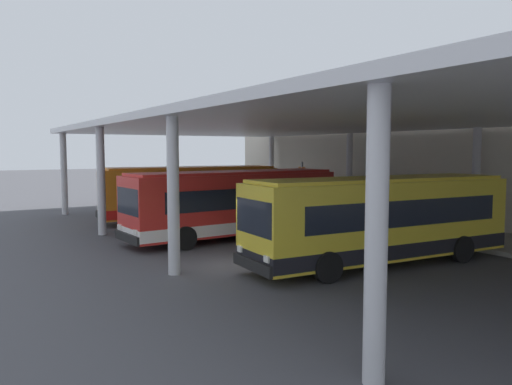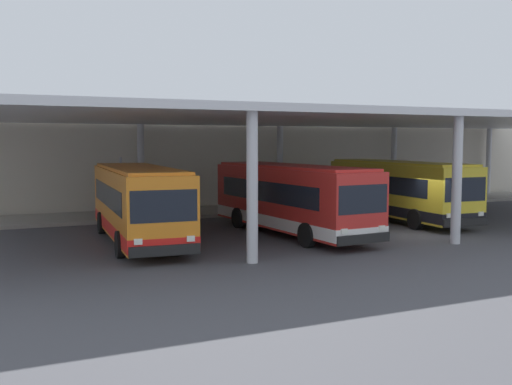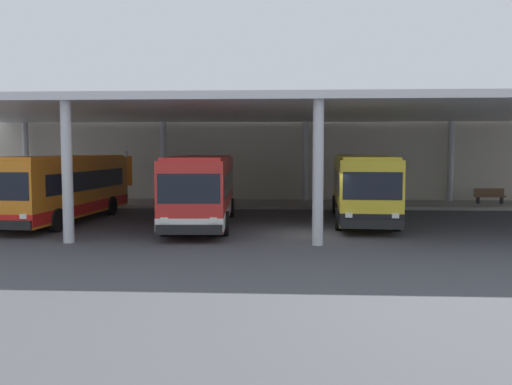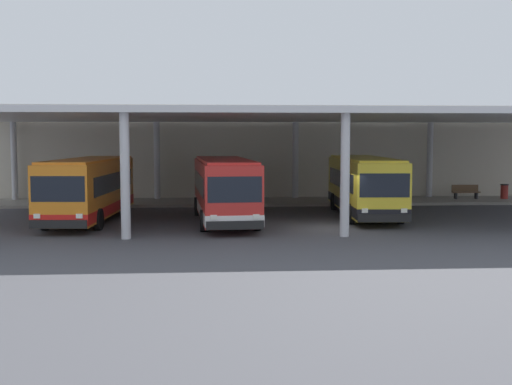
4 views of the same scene
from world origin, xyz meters
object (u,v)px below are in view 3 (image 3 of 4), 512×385
banner_sign (127,174)px  bus_nearest_bay (64,187)px  bench_waiting (490,196)px  bus_middle_bay (362,187)px  bus_second_bay (202,189)px

banner_sign → bus_nearest_bay: bearing=-96.5°
banner_sign → bench_waiting: bearing=2.3°
bus_middle_bay → banner_sign: size_ratio=3.33×
bus_nearest_bay → bus_second_bay: 6.85m
bench_waiting → banner_sign: banner_sign is taller
bench_waiting → banner_sign: size_ratio=0.56×
bus_second_bay → bus_middle_bay: (7.55, 1.87, 0.00)m
bench_waiting → bus_middle_bay: bearing=-139.5°
bus_second_bay → bench_waiting: bearing=29.7°
bus_nearest_bay → bus_second_bay: bearing=-7.0°
bus_nearest_bay → bus_second_bay: (6.80, -0.83, 0.00)m
bench_waiting → banner_sign: bearing=-177.7°
bus_nearest_bay → bench_waiting: size_ratio=5.93×
bus_second_bay → bus_middle_bay: same height
bus_nearest_bay → bench_waiting: bus_nearest_bay is taller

